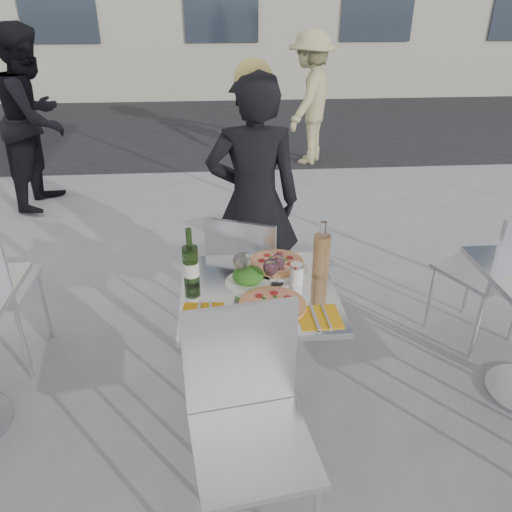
{
  "coord_description": "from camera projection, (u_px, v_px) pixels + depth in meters",
  "views": [
    {
      "loc": [
        -0.17,
        -1.97,
        1.98
      ],
      "look_at": [
        0.0,
        0.15,
        0.85
      ],
      "focal_mm": 35.0,
      "sensor_mm": 36.0,
      "label": 1
    }
  ],
  "objects": [
    {
      "name": "ground",
      "position": [
        258.0,
        409.0,
        2.67
      ],
      "size": [
        80.0,
        80.0,
        0.0
      ],
      "primitive_type": "plane",
      "color": "slate"
    },
    {
      "name": "street_asphalt",
      "position": [
        226.0,
        124.0,
        8.39
      ],
      "size": [
        24.0,
        5.0,
        0.0
      ],
      "primitive_type": "cube",
      "color": "black",
      "rests_on": "ground"
    },
    {
      "name": "main_table",
      "position": [
        258.0,
        327.0,
        2.42
      ],
      "size": [
        0.72,
        0.72,
        0.75
      ],
      "color": "#B7BABF",
      "rests_on": "ground"
    },
    {
      "name": "chair_far",
      "position": [
        247.0,
        272.0,
        2.92
      ],
      "size": [
        0.53,
        0.54,
        0.89
      ],
      "rotation": [
        0.0,
        0.0,
        2.76
      ],
      "color": "silver",
      "rests_on": "ground"
    },
    {
      "name": "chair_near",
      "position": [
        247.0,
        410.0,
        1.89
      ],
      "size": [
        0.51,
        0.52,
        0.97
      ],
      "rotation": [
        0.0,
        0.0,
        0.15
      ],
      "color": "silver",
      "rests_on": "ground"
    },
    {
      "name": "side_chair_rfar",
      "position": [
        498.0,
        266.0,
        2.93
      ],
      "size": [
        0.57,
        0.57,
        0.94
      ],
      "rotation": [
        0.0,
        0.0,
        3.57
      ],
      "color": "silver",
      "rests_on": "ground"
    },
    {
      "name": "woman_diner",
      "position": [
        254.0,
        203.0,
        3.14
      ],
      "size": [
        0.59,
        0.39,
        1.61
      ],
      "primitive_type": "imported",
      "rotation": [
        0.0,
        0.0,
        3.14
      ],
      "color": "black",
      "rests_on": "ground"
    },
    {
      "name": "pedestrian_a",
      "position": [
        35.0,
        119.0,
        4.88
      ],
      "size": [
        0.77,
        0.93,
        1.75
      ],
      "primitive_type": "imported",
      "rotation": [
        0.0,
        0.0,
        1.44
      ],
      "color": "black",
      "rests_on": "ground"
    },
    {
      "name": "pedestrian_b",
      "position": [
        310.0,
        99.0,
        6.17
      ],
      "size": [
        1.01,
        1.19,
        1.6
      ],
      "primitive_type": "imported",
      "rotation": [
        0.0,
        0.0,
        4.22
      ],
      "color": "tan",
      "rests_on": "ground"
    },
    {
      "name": "pizza_near",
      "position": [
        272.0,
        305.0,
        2.19
      ],
      "size": [
        0.3,
        0.3,
        0.02
      ],
      "color": "tan",
      "rests_on": "main_table"
    },
    {
      "name": "pizza_far",
      "position": [
        277.0,
        264.0,
        2.51
      ],
      "size": [
        0.31,
        0.31,
        0.03
      ],
      "color": "white",
      "rests_on": "main_table"
    },
    {
      "name": "salad_plate",
      "position": [
        248.0,
        277.0,
        2.36
      ],
      "size": [
        0.22,
        0.22,
        0.09
      ],
      "color": "white",
      "rests_on": "main_table"
    },
    {
      "name": "wine_bottle",
      "position": [
        191.0,
        264.0,
        2.31
      ],
      "size": [
        0.07,
        0.08,
        0.29
      ],
      "color": "#315520",
      "rests_on": "main_table"
    },
    {
      "name": "carafe",
      "position": [
        322.0,
        255.0,
        2.38
      ],
      "size": [
        0.08,
        0.08,
        0.29
      ],
      "color": "tan",
      "rests_on": "main_table"
    },
    {
      "name": "sugar_shaker",
      "position": [
        296.0,
        274.0,
        2.35
      ],
      "size": [
        0.06,
        0.06,
        0.11
      ],
      "color": "white",
      "rests_on": "main_table"
    },
    {
      "name": "wineglass_white_a",
      "position": [
        240.0,
        263.0,
        2.33
      ],
      "size": [
        0.07,
        0.07,
        0.16
      ],
      "color": "white",
      "rests_on": "main_table"
    },
    {
      "name": "wineglass_white_b",
      "position": [
        244.0,
        261.0,
        2.34
      ],
      "size": [
        0.07,
        0.07,
        0.16
      ],
      "color": "white",
      "rests_on": "main_table"
    },
    {
      "name": "wineglass_red_a",
      "position": [
        270.0,
        268.0,
        2.28
      ],
      "size": [
        0.07,
        0.07,
        0.16
      ],
      "color": "white",
      "rests_on": "main_table"
    },
    {
      "name": "wineglass_red_b",
      "position": [
        278.0,
        263.0,
        2.33
      ],
      "size": [
        0.07,
        0.07,
        0.16
      ],
      "color": "white",
      "rests_on": "main_table"
    },
    {
      "name": "napkin_left",
      "position": [
        203.0,
        314.0,
        2.14
      ],
      "size": [
        0.19,
        0.2,
        0.01
      ],
      "rotation": [
        0.0,
        0.0,
        -0.07
      ],
      "color": "gold",
      "rests_on": "main_table"
    },
    {
      "name": "napkin_right",
      "position": [
        319.0,
        317.0,
        2.13
      ],
      "size": [
        0.18,
        0.2,
        0.01
      ],
      "rotation": [
        0.0,
        0.0,
        0.03
      ],
      "color": "gold",
      "rests_on": "main_table"
    }
  ]
}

